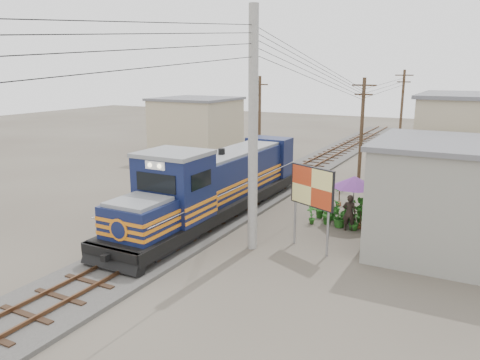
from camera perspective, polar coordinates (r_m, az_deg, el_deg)
The scene contains 16 objects.
ground at distance 22.48m, azimuth -5.99°, elevation -6.26°, with size 120.00×120.00×0.00m, color #473F35.
ballast at distance 30.90m, azimuth 4.33°, elevation -0.62°, with size 3.60×70.00×0.16m, color #595651.
track at distance 30.86m, azimuth 4.34°, elevation -0.30°, with size 1.15×70.00×0.12m.
locomotive at distance 23.91m, azimuth -2.92°, elevation -0.73°, with size 2.89×15.73×3.90m.
utility_pole_main at distance 19.16m, azimuth 1.60°, elevation 5.79°, with size 0.40×0.40×10.00m.
wooden_pole_mid at distance 32.62m, azimuth 14.61°, elevation 6.16°, with size 1.60×0.24×7.00m.
wooden_pole_far at distance 46.23m, azimuth 19.10°, elevation 8.17°, with size 1.60×0.24×7.50m.
wooden_pole_left at distance 39.54m, azimuth 2.40°, elevation 7.76°, with size 1.60×0.24×7.00m.
power_lines at distance 28.68m, azimuth 3.09°, elevation 13.42°, with size 9.65×19.00×3.30m.
shophouse_front at distance 21.18m, azimuth 25.88°, elevation -2.12°, with size 7.35×6.30×4.70m.
shophouse_back at distance 39.92m, azimuth 26.33°, elevation 4.17°, with size 6.30×6.30×4.20m.
shophouse_left at distance 40.35m, azimuth -5.31°, elevation 6.30°, with size 6.30×6.30×5.20m.
billboard at distance 19.63m, azimuth 8.77°, elevation -1.10°, with size 2.17×1.09×3.62m.
market_umbrella at distance 23.43m, azimuth 13.77°, elevation -0.23°, with size 2.90×2.90×2.47m.
vendor at distance 22.83m, azimuth 13.17°, elevation -3.92°, with size 0.64×0.42×1.76m, color black.
plant_nursery at distance 24.16m, azimuth 12.16°, elevation -3.83°, with size 3.43×3.21×1.12m.
Camera 1 is at (11.89, -17.54, 7.51)m, focal length 35.00 mm.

